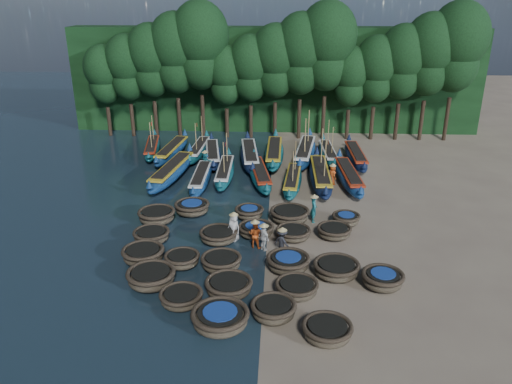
{
  "coord_description": "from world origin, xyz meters",
  "views": [
    {
      "loc": [
        0.65,
        -26.71,
        13.22
      ],
      "look_at": [
        -0.83,
        2.7,
        1.3
      ],
      "focal_mm": 35.0,
      "sensor_mm": 36.0,
      "label": 1
    }
  ],
  "objects_px": {
    "coracle_23": "(290,215)",
    "long_boat_14": "(274,153)",
    "coracle_19": "(334,231)",
    "fisherman_0": "(234,226)",
    "coracle_8": "(297,288)",
    "coracle_11": "(182,259)",
    "coracle_12": "(221,262)",
    "coracle_15": "(151,235)",
    "long_boat_15": "(305,152)",
    "coracle_21": "(192,208)",
    "coracle_16": "(219,235)",
    "long_boat_8": "(349,176)",
    "long_boat_2": "(172,171)",
    "coracle_3": "(274,310)",
    "coracle_9": "(383,279)",
    "long_boat_11": "(199,150)",
    "fisherman_6": "(332,174)",
    "long_boat_3": "(201,178)",
    "coracle_24": "(346,219)",
    "long_boat_17": "(356,156)",
    "long_boat_4": "(225,172)",
    "fisherman_2": "(255,233)",
    "long_boat_5": "(260,174)",
    "fisherman_4": "(264,236)",
    "fisherman_5": "(205,161)",
    "coracle_2": "(220,318)",
    "coracle_5": "(151,277)",
    "coracle_6": "(181,297)",
    "coracle_18": "(293,233)",
    "fisherman_1": "(314,207)",
    "coracle_20": "(157,216)",
    "coracle_7": "(229,286)",
    "long_boat_7": "(321,175)",
    "fisherman_3": "(282,241)",
    "coracle_4": "(327,330)",
    "coracle_14": "(336,269)",
    "long_boat_9": "(152,148)",
    "long_boat_10": "(172,150)",
    "long_boat_16": "(328,153)",
    "coracle_22": "(249,212)",
    "coracle_17": "(256,230)",
    "long_boat_12": "(212,154)",
    "coracle_10": "(143,254)"
  },
  "relations": [
    {
      "from": "coracle_3",
      "to": "fisherman_0",
      "type": "xyz_separation_m",
      "value": [
        -2.37,
        7.22,
        0.44
      ]
    },
    {
      "from": "coracle_7",
      "to": "long_boat_9",
      "type": "distance_m",
      "value": 23.16
    },
    {
      "from": "coracle_8",
      "to": "coracle_5",
      "type": "bearing_deg",
      "value": 176.32
    },
    {
      "from": "coracle_16",
      "to": "long_boat_8",
      "type": "height_order",
      "value": "long_boat_8"
    },
    {
      "from": "coracle_9",
      "to": "coracle_19",
      "type": "bearing_deg",
      "value": 109.34
    },
    {
      "from": "long_boat_8",
      "to": "fisherman_6",
      "type": "height_order",
      "value": "fisherman_6"
    },
    {
      "from": "coracle_9",
      "to": "long_boat_11",
      "type": "relative_size",
      "value": 0.28
    },
    {
      "from": "long_boat_3",
      "to": "coracle_9",
      "type": "bearing_deg",
      "value": -51.58
    },
    {
      "from": "coracle_3",
      "to": "long_boat_14",
      "type": "xyz_separation_m",
      "value": [
        -0.34,
        21.88,
        0.15
      ]
    },
    {
      "from": "long_boat_11",
      "to": "long_boat_15",
      "type": "distance_m",
      "value": 9.1
    },
    {
      "from": "long_boat_2",
      "to": "long_boat_4",
      "type": "xyz_separation_m",
      "value": [
        3.96,
        0.3,
        -0.09
      ]
    },
    {
      "from": "coracle_19",
      "to": "fisherman_1",
      "type": "xyz_separation_m",
      "value": [
        -1.07,
        2.08,
        0.56
      ]
    },
    {
      "from": "long_boat_17",
      "to": "coracle_14",
      "type": "bearing_deg",
      "value": -102.18
    },
    {
      "from": "coracle_4",
      "to": "long_boat_8",
      "type": "relative_size",
      "value": 0.3
    },
    {
      "from": "coracle_7",
      "to": "coracle_21",
      "type": "height_order",
      "value": "coracle_21"
    },
    {
      "from": "coracle_20",
      "to": "long_boat_14",
      "type": "relative_size",
      "value": 0.29
    },
    {
      "from": "coracle_2",
      "to": "coracle_19",
      "type": "xyz_separation_m",
      "value": [
        5.57,
        8.6,
        -0.09
      ]
    },
    {
      "from": "coracle_8",
      "to": "coracle_11",
      "type": "xyz_separation_m",
      "value": [
        -5.82,
        2.34,
        0.01
      ]
    },
    {
      "from": "coracle_11",
      "to": "fisherman_5",
      "type": "height_order",
      "value": "fisherman_5"
    },
    {
      "from": "coracle_3",
      "to": "long_boat_5",
      "type": "relative_size",
      "value": 0.26
    },
    {
      "from": "coracle_22",
      "to": "fisherman_6",
      "type": "bearing_deg",
      "value": 47.31
    },
    {
      "from": "coracle_24",
      "to": "long_boat_17",
      "type": "relative_size",
      "value": 0.22
    },
    {
      "from": "coracle_23",
      "to": "long_boat_14",
      "type": "bearing_deg",
      "value": 95.47
    },
    {
      "from": "coracle_19",
      "to": "fisherman_0",
      "type": "relative_size",
      "value": 1.12
    },
    {
      "from": "coracle_9",
      "to": "fisherman_2",
      "type": "height_order",
      "value": "fisherman_2"
    },
    {
      "from": "coracle_20",
      "to": "long_boat_2",
      "type": "relative_size",
      "value": 0.29
    },
    {
      "from": "long_boat_2",
      "to": "long_boat_15",
      "type": "height_order",
      "value": "long_boat_15"
    },
    {
      "from": "coracle_5",
      "to": "coracle_6",
      "type": "distance_m",
      "value": 2.3
    },
    {
      "from": "long_boat_15",
      "to": "coracle_21",
      "type": "bearing_deg",
      "value": -115.38
    },
    {
      "from": "coracle_18",
      "to": "fisherman_1",
      "type": "height_order",
      "value": "fisherman_1"
    },
    {
      "from": "coracle_6",
      "to": "coracle_17",
      "type": "relative_size",
      "value": 1.01
    },
    {
      "from": "coracle_20",
      "to": "coracle_7",
      "type": "bearing_deg",
      "value": -55.46
    },
    {
      "from": "long_boat_7",
      "to": "long_boat_17",
      "type": "bearing_deg",
      "value": 57.08
    },
    {
      "from": "coracle_11",
      "to": "long_boat_17",
      "type": "bearing_deg",
      "value": 57.38
    },
    {
      "from": "coracle_15",
      "to": "fisherman_2",
      "type": "distance_m",
      "value": 5.9
    },
    {
      "from": "coracle_10",
      "to": "fisherman_3",
      "type": "bearing_deg",
      "value": 9.28
    },
    {
      "from": "long_boat_10",
      "to": "fisherman_2",
      "type": "xyz_separation_m",
      "value": [
        7.93,
        -15.85,
        0.29
      ]
    },
    {
      "from": "fisherman_3",
      "to": "coracle_23",
      "type": "bearing_deg",
      "value": -53.77
    },
    {
      "from": "coracle_15",
      "to": "long_boat_2",
      "type": "relative_size",
      "value": 0.23
    },
    {
      "from": "long_boat_4",
      "to": "long_boat_12",
      "type": "bearing_deg",
      "value": 108.4
    },
    {
      "from": "long_boat_10",
      "to": "long_boat_16",
      "type": "xyz_separation_m",
      "value": [
        13.27,
        0.11,
        -0.06
      ]
    },
    {
      "from": "coracle_6",
      "to": "coracle_20",
      "type": "height_order",
      "value": "coracle_20"
    },
    {
      "from": "coracle_12",
      "to": "coracle_15",
      "type": "height_order",
      "value": "coracle_12"
    },
    {
      "from": "long_boat_11",
      "to": "fisherman_6",
      "type": "distance_m",
      "value": 12.61
    },
    {
      "from": "fisherman_3",
      "to": "long_boat_17",
      "type": "bearing_deg",
      "value": -68.26
    },
    {
      "from": "long_boat_7",
      "to": "fisherman_6",
      "type": "height_order",
      "value": "long_boat_7"
    },
    {
      "from": "coracle_3",
      "to": "long_boat_4",
      "type": "bearing_deg",
      "value": 103.02
    },
    {
      "from": "fisherman_2",
      "to": "fisherman_0",
      "type": "bearing_deg",
      "value": -13.37
    },
    {
      "from": "long_boat_11",
      "to": "fisherman_4",
      "type": "distance_m",
      "value": 17.81
    },
    {
      "from": "coracle_3",
      "to": "coracle_9",
      "type": "height_order",
      "value": "coracle_9"
    }
  ]
}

